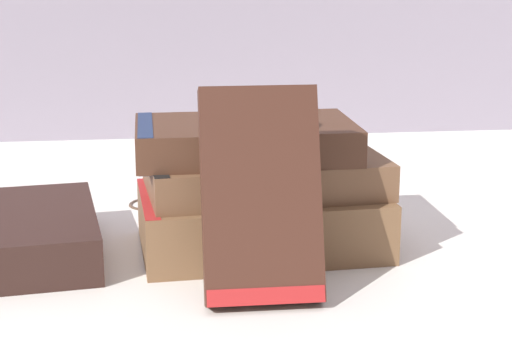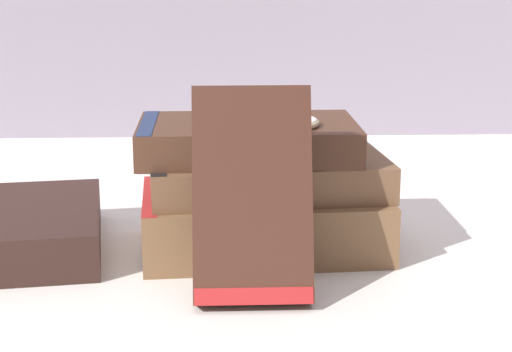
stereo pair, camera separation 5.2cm
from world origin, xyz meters
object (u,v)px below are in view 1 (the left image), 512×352
Objects in this scene: book_flat_bottom at (255,221)px; book_flat_top at (241,140)px; book_leaning_front at (263,202)px; pocket_watch at (285,122)px; reading_glasses at (177,203)px; book_flat_middle at (258,174)px.

book_flat_top is (-0.01, 0.00, 0.07)m from book_flat_bottom.
book_leaning_front is at bearing -97.31° from book_flat_bottom.
book_leaning_front reaches higher than pocket_watch.
reading_glasses is (-0.05, 0.13, -0.09)m from book_flat_top.
book_leaning_front reaches higher than book_flat_bottom.
pocket_watch is (0.03, -0.02, 0.02)m from book_flat_top.
book_flat_bottom is 1.02× the size of book_flat_middle.
book_flat_bottom is 0.09m from pocket_watch.
book_leaning_front is at bearing -107.73° from pocket_watch.
book_flat_top is at bearing 176.56° from book_flat_middle.
book_flat_middle is 0.03m from book_flat_top.
book_flat_middle reaches higher than book_flat_bottom.
book_flat_bottom is 0.11m from book_leaning_front.
pocket_watch reaches higher than book_flat_top.
book_flat_bottom is 1.37× the size of book_leaning_front.
reading_glasses is at bearing 119.98° from pocket_watch.
pocket_watch reaches higher than book_flat_middle.
book_leaning_front is (-0.01, -0.11, 0.01)m from book_flat_middle.
book_flat_top is 1.19× the size of book_leaning_front.
book_flat_middle is 2.05× the size of reading_glasses.
pocket_watch is at bearing -53.50° from reading_glasses.
book_flat_bottom is at bearing 155.07° from pocket_watch.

